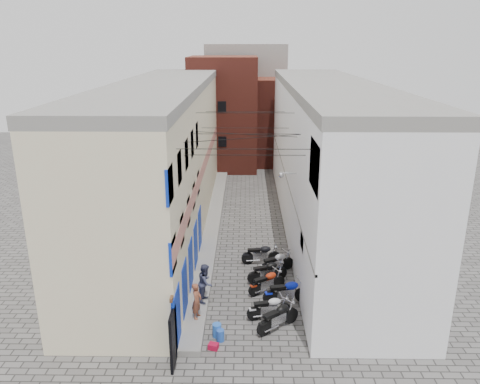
{
  "coord_description": "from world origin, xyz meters",
  "views": [
    {
      "loc": [
        0.07,
        -14.7,
        11.24
      ],
      "look_at": [
        -0.28,
        10.84,
        3.0
      ],
      "focal_mm": 35.0,
      "sensor_mm": 36.0,
      "label": 1
    }
  ],
  "objects_px": {
    "person_b": "(206,282)",
    "person_a": "(197,301)",
    "water_jug_near": "(220,335)",
    "motorcycle_b": "(270,307)",
    "motorcycle_f": "(276,262)",
    "red_crate": "(213,346)",
    "motorcycle_e": "(267,270)",
    "motorcycle_d": "(267,281)",
    "motorcycle_a": "(278,316)",
    "water_jug_far": "(217,330)",
    "motorcycle_g": "(261,253)",
    "motorcycle_c": "(287,291)"
  },
  "relations": [
    {
      "from": "motorcycle_b",
      "to": "red_crate",
      "type": "bearing_deg",
      "value": -58.59
    },
    {
      "from": "motorcycle_e",
      "to": "motorcycle_g",
      "type": "height_order",
      "value": "motorcycle_g"
    },
    {
      "from": "motorcycle_b",
      "to": "person_b",
      "type": "height_order",
      "value": "person_b"
    },
    {
      "from": "red_crate",
      "to": "motorcycle_f",
      "type": "bearing_deg",
      "value": 66.16
    },
    {
      "from": "water_jug_near",
      "to": "person_a",
      "type": "bearing_deg",
      "value": 129.76
    },
    {
      "from": "motorcycle_d",
      "to": "red_crate",
      "type": "height_order",
      "value": "motorcycle_d"
    },
    {
      "from": "motorcycle_e",
      "to": "water_jug_near",
      "type": "height_order",
      "value": "motorcycle_e"
    },
    {
      "from": "motorcycle_g",
      "to": "water_jug_far",
      "type": "distance_m",
      "value": 6.77
    },
    {
      "from": "water_jug_near",
      "to": "motorcycle_d",
      "type": "bearing_deg",
      "value": 62.43
    },
    {
      "from": "motorcycle_b",
      "to": "motorcycle_f",
      "type": "xyz_separation_m",
      "value": [
        0.54,
        4.2,
        0.02
      ]
    },
    {
      "from": "motorcycle_b",
      "to": "motorcycle_d",
      "type": "relative_size",
      "value": 0.99
    },
    {
      "from": "motorcycle_b",
      "to": "water_jug_near",
      "type": "relative_size",
      "value": 4.05
    },
    {
      "from": "motorcycle_b",
      "to": "red_crate",
      "type": "distance_m",
      "value": 3.12
    },
    {
      "from": "motorcycle_a",
      "to": "person_a",
      "type": "distance_m",
      "value": 3.4
    },
    {
      "from": "water_jug_far",
      "to": "red_crate",
      "type": "xyz_separation_m",
      "value": [
        -0.09,
        -0.8,
        -0.17
      ]
    },
    {
      "from": "motorcycle_b",
      "to": "motorcycle_g",
      "type": "xyz_separation_m",
      "value": [
        -0.21,
        5.17,
        0.03
      ]
    },
    {
      "from": "water_jug_near",
      "to": "water_jug_far",
      "type": "distance_m",
      "value": 0.32
    },
    {
      "from": "motorcycle_b",
      "to": "water_jug_far",
      "type": "relative_size",
      "value": 3.51
    },
    {
      "from": "motorcycle_b",
      "to": "motorcycle_d",
      "type": "distance_m",
      "value": 2.2
    },
    {
      "from": "motorcycle_g",
      "to": "water_jug_far",
      "type": "bearing_deg",
      "value": -22.28
    },
    {
      "from": "motorcycle_b",
      "to": "red_crate",
      "type": "relative_size",
      "value": 5.35
    },
    {
      "from": "red_crate",
      "to": "motorcycle_e",
      "type": "bearing_deg",
      "value": 66.77
    },
    {
      "from": "motorcycle_a",
      "to": "motorcycle_f",
      "type": "distance_m",
      "value": 4.97
    },
    {
      "from": "motorcycle_b",
      "to": "person_a",
      "type": "distance_m",
      "value": 3.09
    },
    {
      "from": "motorcycle_f",
      "to": "motorcycle_g",
      "type": "relative_size",
      "value": 0.98
    },
    {
      "from": "motorcycle_c",
      "to": "person_a",
      "type": "height_order",
      "value": "person_a"
    },
    {
      "from": "person_b",
      "to": "person_a",
      "type": "bearing_deg",
      "value": 178.5
    },
    {
      "from": "person_a",
      "to": "water_jug_near",
      "type": "bearing_deg",
      "value": -128.4
    },
    {
      "from": "motorcycle_d",
      "to": "red_crate",
      "type": "relative_size",
      "value": 5.41
    },
    {
      "from": "motorcycle_c",
      "to": "water_jug_near",
      "type": "xyz_separation_m",
      "value": [
        -2.82,
        -2.83,
        -0.38
      ]
    },
    {
      "from": "water_jug_far",
      "to": "person_a",
      "type": "bearing_deg",
      "value": 132.59
    },
    {
      "from": "motorcycle_a",
      "to": "motorcycle_g",
      "type": "xyz_separation_m",
      "value": [
        -0.52,
        5.93,
        -0.02
      ]
    },
    {
      "from": "motorcycle_a",
      "to": "motorcycle_b",
      "type": "xyz_separation_m",
      "value": [
        -0.31,
        0.76,
        -0.05
      ]
    },
    {
      "from": "motorcycle_a",
      "to": "red_crate",
      "type": "distance_m",
      "value": 2.93
    },
    {
      "from": "water_jug_near",
      "to": "water_jug_far",
      "type": "xyz_separation_m",
      "value": [
        -0.15,
        0.28,
        0.04
      ]
    },
    {
      "from": "motorcycle_f",
      "to": "red_crate",
      "type": "distance_m",
      "value": 6.91
    },
    {
      "from": "red_crate",
      "to": "motorcycle_b",
      "type": "bearing_deg",
      "value": 43.26
    },
    {
      "from": "motorcycle_c",
      "to": "motorcycle_e",
      "type": "distance_m",
      "value": 2.12
    },
    {
      "from": "motorcycle_d",
      "to": "person_a",
      "type": "height_order",
      "value": "person_a"
    },
    {
      "from": "motorcycle_d",
      "to": "motorcycle_f",
      "type": "height_order",
      "value": "motorcycle_f"
    },
    {
      "from": "person_b",
      "to": "motorcycle_b",
      "type": "bearing_deg",
      "value": -101.43
    },
    {
      "from": "motorcycle_b",
      "to": "person_a",
      "type": "xyz_separation_m",
      "value": [
        -3.04,
        -0.35,
        0.46
      ]
    },
    {
      "from": "motorcycle_d",
      "to": "motorcycle_b",
      "type": "bearing_deg",
      "value": -31.97
    },
    {
      "from": "motorcycle_c",
      "to": "person_b",
      "type": "xyz_separation_m",
      "value": [
        -3.6,
        -0.21,
        0.49
      ]
    },
    {
      "from": "person_a",
      "to": "water_jug_far",
      "type": "xyz_separation_m",
      "value": [
        0.88,
        -0.96,
        -0.75
      ]
    },
    {
      "from": "red_crate",
      "to": "person_a",
      "type": "bearing_deg",
      "value": 114.21
    },
    {
      "from": "red_crate",
      "to": "motorcycle_d",
      "type": "bearing_deg",
      "value": 62.74
    },
    {
      "from": "motorcycle_d",
      "to": "motorcycle_g",
      "type": "height_order",
      "value": "motorcycle_g"
    },
    {
      "from": "motorcycle_a",
      "to": "person_a",
      "type": "bearing_deg",
      "value": -134.9
    },
    {
      "from": "motorcycle_d",
      "to": "person_a",
      "type": "bearing_deg",
      "value": -82.4
    }
  ]
}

